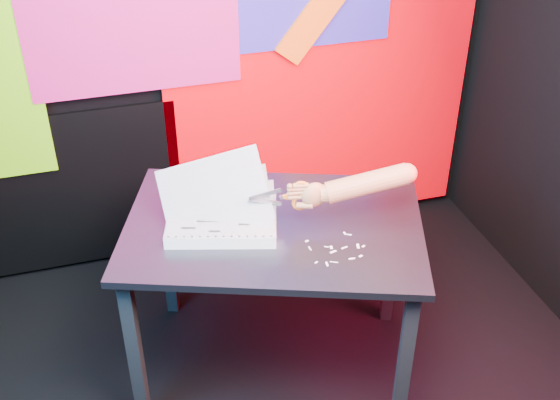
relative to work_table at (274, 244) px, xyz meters
name	(u,v)px	position (x,y,z in m)	size (l,w,h in m)	color
room	(283,160)	(-0.12, -0.52, 0.70)	(3.01, 3.01, 2.71)	black
backdrop	(206,81)	(-0.06, 0.94, 0.30)	(2.88, 0.05, 2.08)	#EB000A
work_table	(274,244)	(0.00, 0.00, 0.00)	(1.33, 1.11, 0.75)	#272727
printout_stack	(222,219)	(-0.19, 0.05, 0.13)	(0.48, 0.40, 0.31)	silver
scissors	(296,196)	(0.08, -0.03, 0.23)	(0.23, 0.05, 0.13)	#AFB1B5
hand_forearm	(358,185)	(0.31, -0.08, 0.26)	(0.47, 0.14, 0.16)	#B76A3E
paper_clippings	(339,250)	(0.19, -0.22, 0.10)	(0.21, 0.18, 0.00)	silver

